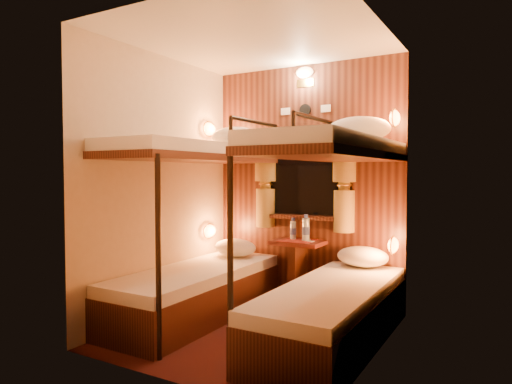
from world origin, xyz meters
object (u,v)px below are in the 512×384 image
Objects in this scene: table at (298,264)px; bottle_left at (293,230)px; bottle_right at (306,229)px; bunk_left at (197,256)px; bunk_right at (332,272)px.

table is 3.03× the size of bottle_left.
bottle_left is 0.15m from bottle_right.
table is (0.65, 0.78, -0.14)m from bunk_left.
bunk_right is 1.11m from bottle_left.
table is 0.36m from bottle_right.
bottle_left is (-0.72, 0.83, 0.18)m from bunk_right.
bunk_left is at bearing 180.00° from bunk_right.
bunk_left is 1.02m from bottle_left.
bottle_left is (0.57, 0.83, 0.18)m from bunk_left.
bunk_left is at bearing -131.79° from bottle_right.
bunk_left is at bearing -124.77° from bottle_left.
bottle_right is at bearing -7.62° from bottle_left.
bunk_left is 2.90× the size of table.
bottle_left reaches higher than table.
bottle_right reaches higher than table.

